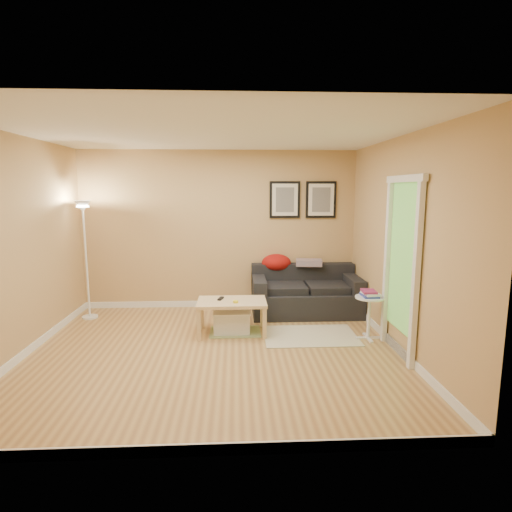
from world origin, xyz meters
name	(u,v)px	position (x,y,z in m)	size (l,w,h in m)	color
floor	(215,352)	(0.00, 0.00, 0.00)	(4.50, 4.50, 0.00)	tan
ceiling	(211,133)	(0.00, 0.00, 2.60)	(4.50, 4.50, 0.00)	white
wall_back	(219,230)	(0.00, 2.00, 1.30)	(4.50, 4.50, 0.00)	tan
wall_front	(198,287)	(0.00, -2.00, 1.30)	(4.50, 4.50, 0.00)	tan
wall_left	(16,248)	(-2.25, 0.00, 1.30)	(4.00, 4.00, 0.00)	tan
wall_right	(401,246)	(2.25, 0.00, 1.30)	(4.00, 4.00, 0.00)	tan
baseboard_back	(220,303)	(0.00, 1.99, 0.05)	(4.50, 0.02, 0.10)	white
baseboard_front	(202,450)	(0.00, -1.99, 0.05)	(4.50, 0.02, 0.10)	white
baseboard_left	(27,352)	(-2.24, 0.00, 0.05)	(0.02, 4.00, 0.10)	white
baseboard_right	(394,345)	(2.24, 0.00, 0.05)	(0.02, 4.00, 0.10)	white
sofa	(306,290)	(1.38, 1.53, 0.38)	(1.70, 0.90, 0.75)	black
red_throw	(276,263)	(0.94, 1.87, 0.77)	(0.48, 0.36, 0.28)	maroon
plaid_throw	(309,263)	(1.47, 1.80, 0.78)	(0.42, 0.26, 0.10)	tan
framed_print_left	(285,200)	(1.08, 1.98, 1.80)	(0.50, 0.04, 0.60)	black
framed_print_right	(321,200)	(1.68, 1.98, 1.80)	(0.50, 0.04, 0.60)	black
area_rug	(310,336)	(1.27, 0.49, 0.01)	(1.25, 0.85, 0.01)	beige
green_runner	(235,332)	(0.25, 0.69, 0.01)	(0.70, 0.50, 0.01)	#668C4C
coffee_table	(232,317)	(0.21, 0.65, 0.23)	(0.94, 0.57, 0.47)	#DBB985
remote_control	(221,298)	(0.05, 0.73, 0.48)	(0.05, 0.16, 0.02)	black
tape_roll	(236,302)	(0.26, 0.53, 0.48)	(0.07, 0.07, 0.03)	yellow
storage_bin	(232,321)	(0.21, 0.69, 0.16)	(0.51, 0.37, 0.31)	white
side_table	(369,318)	(2.02, 0.35, 0.29)	(0.38, 0.38, 0.58)	white
book_stack	(370,293)	(2.02, 0.37, 0.62)	(0.20, 0.26, 0.08)	navy
floor_lamp	(86,263)	(-2.00, 1.46, 0.86)	(0.24, 0.24, 1.82)	white
doorway	(400,271)	(2.20, -0.15, 1.02)	(0.12, 1.01, 2.13)	white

